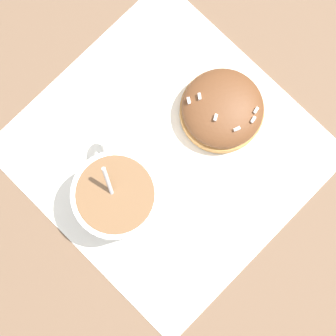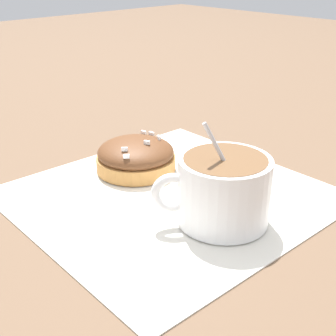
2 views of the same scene
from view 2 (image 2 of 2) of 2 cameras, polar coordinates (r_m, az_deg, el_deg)
The scene contains 4 objects.
ground_plane at distance 0.52m, azimuth 0.26°, elevation -3.49°, with size 3.00×3.00×0.00m, color brown.
paper_napkin at distance 0.52m, azimuth 0.26°, elevation -3.34°, with size 0.31×0.32×0.00m.
coffee_cup at distance 0.45m, azimuth 6.66°, elevation -2.38°, with size 0.09×0.11×0.10m.
frosted_pastry at distance 0.57m, azimuth -3.94°, elevation 1.47°, with size 0.10×0.10×0.04m.
Camera 2 is at (0.33, -0.31, 0.24)m, focal length 50.00 mm.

